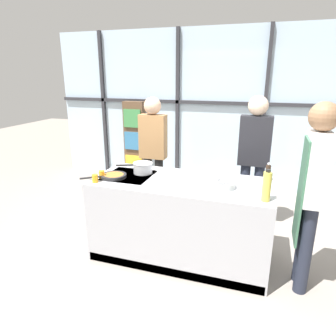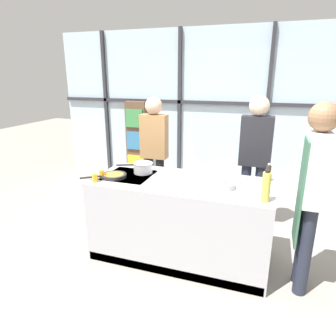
{
  "view_description": "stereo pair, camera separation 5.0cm",
  "coord_description": "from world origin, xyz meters",
  "px_view_note": "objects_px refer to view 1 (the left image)",
  "views": [
    {
      "loc": [
        0.81,
        -2.94,
        2.02
      ],
      "look_at": [
        -0.19,
        0.1,
        1.01
      ],
      "focal_mm": 32.0,
      "sensor_mm": 36.0,
      "label": 1
    },
    {
      "loc": [
        0.86,
        -2.93,
        2.02
      ],
      "look_at": [
        -0.19,
        0.1,
        1.01
      ],
      "focal_mm": 32.0,
      "sensor_mm": 36.0,
      "label": 2
    }
  ],
  "objects_px": {
    "pepper_grinder": "(268,172)",
    "juice_glass_far": "(102,174)",
    "spectator_center_left": "(254,154)",
    "white_plate": "(229,181)",
    "mixing_bowl": "(223,184)",
    "oil_bottle": "(267,186)",
    "spectator_far_left": "(153,148)",
    "juice_glass_near": "(95,178)",
    "chef": "(313,186)",
    "frying_pan": "(113,176)",
    "saucepan": "(143,168)"
  },
  "relations": [
    {
      "from": "frying_pan",
      "to": "juice_glass_far",
      "type": "bearing_deg",
      "value": -153.07
    },
    {
      "from": "spectator_center_left",
      "to": "frying_pan",
      "type": "distance_m",
      "value": 1.83
    },
    {
      "from": "chef",
      "to": "spectator_center_left",
      "type": "height_order",
      "value": "chef"
    },
    {
      "from": "juice_glass_near",
      "to": "juice_glass_far",
      "type": "relative_size",
      "value": 1.0
    },
    {
      "from": "frying_pan",
      "to": "juice_glass_near",
      "type": "relative_size",
      "value": 5.06
    },
    {
      "from": "saucepan",
      "to": "juice_glass_near",
      "type": "bearing_deg",
      "value": -128.93
    },
    {
      "from": "chef",
      "to": "saucepan",
      "type": "relative_size",
      "value": 4.5
    },
    {
      "from": "spectator_far_left",
      "to": "juice_glass_near",
      "type": "bearing_deg",
      "value": 82.5
    },
    {
      "from": "mixing_bowl",
      "to": "oil_bottle",
      "type": "relative_size",
      "value": 0.81
    },
    {
      "from": "chef",
      "to": "juice_glass_far",
      "type": "distance_m",
      "value": 2.14
    },
    {
      "from": "pepper_grinder",
      "to": "white_plate",
      "type": "bearing_deg",
      "value": -157.07
    },
    {
      "from": "spectator_center_left",
      "to": "juice_glass_near",
      "type": "relative_size",
      "value": 20.28
    },
    {
      "from": "frying_pan",
      "to": "juice_glass_far",
      "type": "relative_size",
      "value": 5.06
    },
    {
      "from": "white_plate",
      "to": "juice_glass_far",
      "type": "bearing_deg",
      "value": -166.35
    },
    {
      "from": "white_plate",
      "to": "spectator_far_left",
      "type": "bearing_deg",
      "value": 145.38
    },
    {
      "from": "chef",
      "to": "frying_pan",
      "type": "relative_size",
      "value": 4.08
    },
    {
      "from": "chef",
      "to": "juice_glass_far",
      "type": "xyz_separation_m",
      "value": [
        -2.13,
        -0.04,
        -0.1
      ]
    },
    {
      "from": "chef",
      "to": "spectator_far_left",
      "type": "relative_size",
      "value": 1.05
    },
    {
      "from": "frying_pan",
      "to": "white_plate",
      "type": "distance_m",
      "value": 1.28
    },
    {
      "from": "pepper_grinder",
      "to": "juice_glass_far",
      "type": "distance_m",
      "value": 1.82
    },
    {
      "from": "frying_pan",
      "to": "spectator_center_left",
      "type": "bearing_deg",
      "value": 36.93
    },
    {
      "from": "spectator_center_left",
      "to": "white_plate",
      "type": "xyz_separation_m",
      "value": [
        -0.21,
        -0.82,
        -0.12
      ]
    },
    {
      "from": "frying_pan",
      "to": "white_plate",
      "type": "relative_size",
      "value": 1.78
    },
    {
      "from": "juice_glass_near",
      "to": "spectator_center_left",
      "type": "bearing_deg",
      "value": 39.48
    },
    {
      "from": "saucepan",
      "to": "oil_bottle",
      "type": "relative_size",
      "value": 1.33
    },
    {
      "from": "spectator_center_left",
      "to": "pepper_grinder",
      "type": "relative_size",
      "value": 8.75
    },
    {
      "from": "oil_bottle",
      "to": "pepper_grinder",
      "type": "height_order",
      "value": "oil_bottle"
    },
    {
      "from": "pepper_grinder",
      "to": "juice_glass_near",
      "type": "height_order",
      "value": "pepper_grinder"
    },
    {
      "from": "spectator_far_left",
      "to": "saucepan",
      "type": "height_order",
      "value": "spectator_far_left"
    },
    {
      "from": "chef",
      "to": "mixing_bowl",
      "type": "distance_m",
      "value": 0.82
    },
    {
      "from": "juice_glass_near",
      "to": "spectator_far_left",
      "type": "bearing_deg",
      "value": 82.5
    },
    {
      "from": "spectator_far_left",
      "to": "oil_bottle",
      "type": "distance_m",
      "value": 2.0
    },
    {
      "from": "white_plate",
      "to": "oil_bottle",
      "type": "bearing_deg",
      "value": -47.98
    },
    {
      "from": "saucepan",
      "to": "spectator_far_left",
      "type": "bearing_deg",
      "value": 102.81
    },
    {
      "from": "spectator_far_left",
      "to": "spectator_center_left",
      "type": "distance_m",
      "value": 1.4
    },
    {
      "from": "spectator_far_left",
      "to": "chef",
      "type": "bearing_deg",
      "value": 150.36
    },
    {
      "from": "chef",
      "to": "pepper_grinder",
      "type": "xyz_separation_m",
      "value": [
        -0.38,
        0.46,
        -0.05
      ]
    },
    {
      "from": "chef",
      "to": "oil_bottle",
      "type": "xyz_separation_m",
      "value": [
        -0.39,
        -0.13,
        -0.0
      ]
    },
    {
      "from": "chef",
      "to": "saucepan",
      "type": "distance_m",
      "value": 1.79
    },
    {
      "from": "pepper_grinder",
      "to": "mixing_bowl",
      "type": "bearing_deg",
      "value": -139.33
    },
    {
      "from": "juice_glass_near",
      "to": "oil_bottle",
      "type": "bearing_deg",
      "value": 1.69
    },
    {
      "from": "white_plate",
      "to": "mixing_bowl",
      "type": "relative_size",
      "value": 1.02
    },
    {
      "from": "spectator_center_left",
      "to": "juice_glass_near",
      "type": "height_order",
      "value": "spectator_center_left"
    },
    {
      "from": "frying_pan",
      "to": "oil_bottle",
      "type": "relative_size",
      "value": 1.47
    },
    {
      "from": "chef",
      "to": "juice_glass_far",
      "type": "bearing_deg",
      "value": 91.0
    },
    {
      "from": "juice_glass_near",
      "to": "frying_pan",
      "type": "bearing_deg",
      "value": 60.89
    },
    {
      "from": "oil_bottle",
      "to": "juice_glass_far",
      "type": "distance_m",
      "value": 1.75
    },
    {
      "from": "spectator_center_left",
      "to": "white_plate",
      "type": "bearing_deg",
      "value": 75.82
    },
    {
      "from": "spectator_far_left",
      "to": "oil_bottle",
      "type": "bearing_deg",
      "value": 141.65
    },
    {
      "from": "saucepan",
      "to": "oil_bottle",
      "type": "distance_m",
      "value": 1.44
    }
  ]
}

